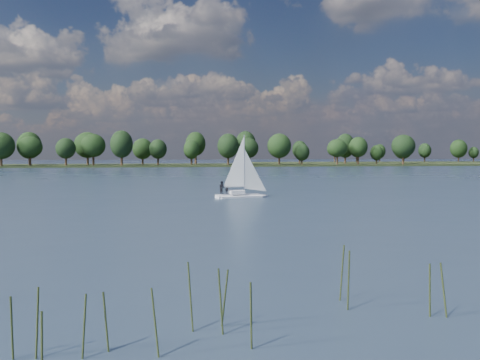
{
  "coord_description": "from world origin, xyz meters",
  "views": [
    {
      "loc": [
        -6.27,
        -28.09,
        5.68
      ],
      "look_at": [
        5.06,
        34.38,
        2.5
      ],
      "focal_mm": 40.0,
      "sensor_mm": 36.0,
      "label": 1
    }
  ],
  "objects": [
    {
      "name": "sailboat",
      "position": [
        5.76,
        38.75,
        2.35
      ],
      "size": [
        6.61,
        3.01,
        8.4
      ],
      "rotation": [
        0.0,
        0.0,
        0.2
      ],
      "color": "white",
      "rests_on": "ground"
    },
    {
      "name": "reeds",
      "position": [
        -1.45,
        -9.62,
        0.92
      ],
      "size": [
        58.91,
        10.7,
        2.26
      ],
      "color": "#283316",
      "rests_on": "ground"
    },
    {
      "name": "treeline",
      "position": [
        -6.38,
        208.31,
        8.21
      ],
      "size": [
        562.82,
        74.26,
        17.81
      ],
      "color": "black",
      "rests_on": "ground"
    },
    {
      "name": "far_shore_back",
      "position": [
        160.0,
        260.0,
        0.0
      ],
      "size": [
        220.0,
        30.0,
        1.4
      ],
      "primitive_type": "cube",
      "color": "black",
      "rests_on": "ground"
    },
    {
      "name": "far_shore",
      "position": [
        0.0,
        212.0,
        0.0
      ],
      "size": [
        660.0,
        40.0,
        1.5
      ],
      "primitive_type": "cube",
      "color": "black",
      "rests_on": "ground"
    },
    {
      "name": "ground",
      "position": [
        0.0,
        100.0,
        0.0
      ],
      "size": [
        700.0,
        700.0,
        0.0
      ],
      "primitive_type": "plane",
      "color": "#233342",
      "rests_on": "ground"
    }
  ]
}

